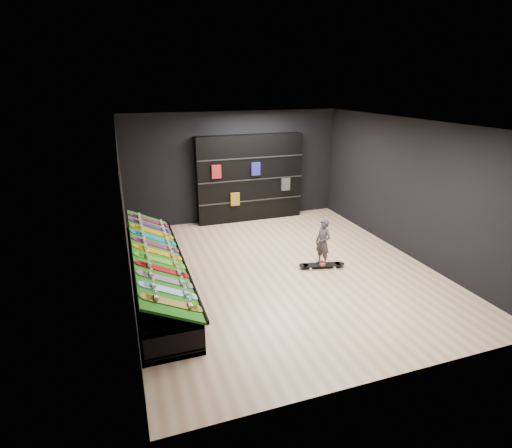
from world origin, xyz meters
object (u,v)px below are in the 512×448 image
object	(u,v)px
back_shelving	(250,178)
floor_skateboard	(322,266)
display_rack	(157,276)
child	(322,251)

from	to	relation	value
back_shelving	floor_skateboard	xyz separation A→B (m)	(0.44, -3.55, -1.15)
back_shelving	floor_skateboard	bearing A→B (deg)	-82.92
display_rack	child	bearing A→B (deg)	-3.87
display_rack	back_shelving	xyz separation A→B (m)	(2.93, 3.32, 0.94)
back_shelving	child	size ratio (longest dim) A/B	4.99
child	floor_skateboard	bearing A→B (deg)	0.00
floor_skateboard	child	world-z (taller)	child
floor_skateboard	child	distance (m)	0.35
back_shelving	floor_skateboard	size ratio (longest dim) A/B	3.05
child	back_shelving	bearing A→B (deg)	168.39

